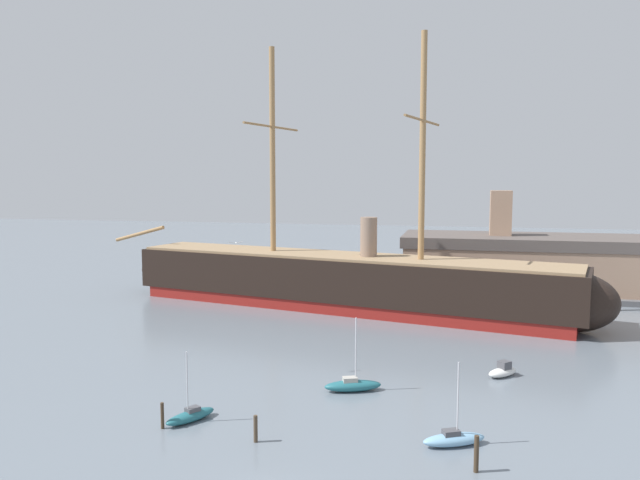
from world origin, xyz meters
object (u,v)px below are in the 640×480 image
object	(u,v)px
tall_ship	(343,281)
motorboat_distant_centre	(399,288)
mooring_piling_left_pair	(476,454)
sailboat_foreground_left	(191,415)
sailboat_foreground_right	(454,439)
mooring_piling_right_pair	(162,416)
seagull_in_flight	(236,243)
mooring_piling_nearest	(256,429)
motorboat_far_right	(599,311)
sailboat_near_centre	(353,385)
motorboat_mid_right	(503,371)
dockside_warehouse_right	(561,265)

from	to	relation	value
tall_ship	motorboat_distant_centre	world-z (taller)	tall_ship
tall_ship	mooring_piling_left_pair	bearing A→B (deg)	-69.12
sailboat_foreground_left	sailboat_foreground_right	size ratio (longest dim) A/B	0.93
mooring_piling_right_pair	tall_ship	bearing A→B (deg)	83.54
mooring_piling_left_pair	seagull_in_flight	distance (m)	27.08
mooring_piling_nearest	motorboat_far_right	bearing A→B (deg)	56.57
mooring_piling_right_pair	seagull_in_flight	distance (m)	16.56
motorboat_far_right	seagull_in_flight	distance (m)	51.53
motorboat_distant_centre	sailboat_foreground_right	bearing A→B (deg)	-80.44
sailboat_foreground_left	seagull_in_flight	bearing A→B (deg)	91.86
sailboat_foreground_left	motorboat_far_right	xyz separation A→B (m)	(36.68, 44.50, 0.08)
motorboat_distant_centre	mooring_piling_left_pair	xyz separation A→B (m)	(10.67, -58.69, 0.63)
sailboat_near_centre	motorboat_distant_centre	xyz separation A→B (m)	(-0.91, 46.43, -0.02)
sailboat_near_centre	mooring_piling_right_pair	size ratio (longest dim) A/B	3.30
mooring_piling_left_pair	sailboat_foreground_left	bearing A→B (deg)	170.82
motorboat_distant_centre	mooring_piling_right_pair	distance (m)	58.11
mooring_piling_right_pair	sailboat_near_centre	bearing A→B (deg)	41.97
motorboat_mid_right	motorboat_distant_centre	xyz separation A→B (m)	(-13.37, 39.59, 0.03)
sailboat_foreground_left	seagull_in_flight	size ratio (longest dim) A/B	4.95
sailboat_near_centre	seagull_in_flight	distance (m)	15.88
sailboat_foreground_right	seagull_in_flight	bearing A→B (deg)	151.61
tall_ship	motorboat_mid_right	size ratio (longest dim) A/B	22.29
tall_ship	sailboat_foreground_left	distance (m)	41.02
sailboat_near_centre	mooring_piling_nearest	bearing A→B (deg)	-112.40
motorboat_mid_right	mooring_piling_right_pair	size ratio (longest dim) A/B	1.74
dockside_warehouse_right	mooring_piling_left_pair	bearing A→B (deg)	-102.55
motorboat_far_right	mooring_piling_left_pair	size ratio (longest dim) A/B	1.59
sailboat_near_centre	seagull_in_flight	xyz separation A→B (m)	(-10.79, 1.58, 11.54)
motorboat_distant_centre	seagull_in_flight	distance (m)	47.36
tall_ship	mooring_piling_nearest	xyz separation A→B (m)	(2.38, -43.00, -2.92)
mooring_piling_nearest	mooring_piling_left_pair	bearing A→B (deg)	-3.96
motorboat_far_right	sailboat_near_centre	bearing A→B (deg)	-126.45
sailboat_foreground_left	sailboat_foreground_right	xyz separation A→B (m)	(18.84, 0.21, 0.03)
sailboat_foreground_left	mooring_piling_left_pair	bearing A→B (deg)	-9.18
tall_ship	sailboat_foreground_right	xyz separation A→B (m)	(15.42, -40.53, -3.37)
motorboat_mid_right	motorboat_distant_centre	bearing A→B (deg)	108.67
mooring_piling_nearest	sailboat_near_centre	bearing A→B (deg)	67.60
sailboat_near_centre	motorboat_far_right	bearing A→B (deg)	53.55
motorboat_mid_right	dockside_warehouse_right	size ratio (longest dim) A/B	0.06
sailboat_near_centre	motorboat_mid_right	size ratio (longest dim) A/B	1.89
tall_ship	sailboat_near_centre	xyz separation A→B (m)	(7.03, -31.74, -3.32)
mooring_piling_nearest	sailboat_foreground_left	bearing A→B (deg)	158.66
motorboat_distant_centre	mooring_piling_right_pair	xyz separation A→B (m)	(-10.92, -57.07, 0.44)
motorboat_far_right	mooring_piling_right_pair	distance (m)	59.82
motorboat_far_right	mooring_piling_right_pair	xyz separation A→B (m)	(-38.06, -46.15, 0.43)
motorboat_distant_centre	dockside_warehouse_right	bearing A→B (deg)	8.78
sailboat_near_centre	motorboat_distant_centre	size ratio (longest dim) A/B	1.80
seagull_in_flight	sailboat_near_centre	bearing A→B (deg)	-8.35
sailboat_near_centre	seagull_in_flight	size ratio (longest dim) A/B	5.86
sailboat_foreground_right	motorboat_far_right	world-z (taller)	sailboat_foreground_right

